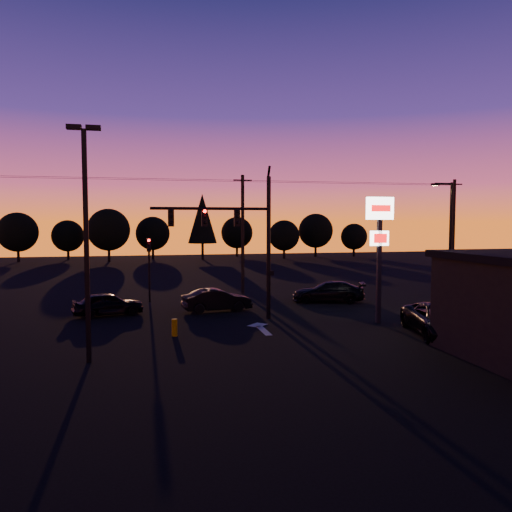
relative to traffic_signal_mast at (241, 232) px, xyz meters
The scene contains 24 objects.
ground 6.35m from the traffic_signal_mast, 88.59° to the right, with size 120.00×120.00×0.00m, color black.
lane_arrow 5.48m from the traffic_signal_mast, 75.57° to the right, with size 1.20×3.10×0.01m.
traffic_signal_mast is the anchor object (origin of this frame).
secondary_signal 9.19m from the traffic_signal_mast, 123.19° to the left, with size 0.30×0.31×4.35m.
parking_lot_light 10.19m from the traffic_signal_mast, 136.63° to the right, with size 1.25×0.30×9.14m.
pylon_sign 7.52m from the traffic_signal_mast, 19.36° to the right, with size 1.50×0.28×6.80m.
streetlight 14.10m from the traffic_signal_mast, ahead, with size 1.55×0.35×8.00m.
utility_pole_1 10.23m from the traffic_signal_mast, 78.16° to the left, with size 1.40×0.26×9.00m.
utility_pole_2 22.45m from the traffic_signal_mast, 26.47° to the left, with size 1.40×0.26×9.00m.
power_wires 10.85m from the traffic_signal_mast, 78.16° to the left, with size 36.00×1.22×0.07m.
bollard 6.76m from the traffic_signal_mast, 140.32° to the right, with size 0.28×0.28×0.83m, color #A38000.
tree_0 50.96m from the traffic_signal_mast, 115.46° to the left, with size 5.36×5.36×6.74m.
tree_1 51.54m from the traffic_signal_mast, 107.98° to the left, with size 4.54×4.54×5.71m.
tree_2 45.11m from the traffic_signal_mast, 102.68° to the left, with size 5.77×5.78×7.26m.
tree_3 48.18m from the traffic_signal_mast, 94.65° to the left, with size 4.95×4.95×6.22m.
tree_4 45.12m from the traffic_signal_mast, 86.06° to the left, with size 4.18×4.18×9.50m.
tree_5 50.84m from the traffic_signal_mast, 79.69° to the left, with size 4.95×4.95×6.22m.
tree_6 46.55m from the traffic_signal_mast, 71.06° to the left, with size 4.54×4.54×5.71m.
tree_7 51.53m from the traffic_signal_mast, 65.83° to the left, with size 5.36×5.36×6.74m.
tree_8 53.43m from the traffic_signal_mast, 59.50° to the left, with size 4.12×4.12×5.19m.
car_left 8.98m from the traffic_signal_mast, 157.81° to the left, with size 1.62×4.03×1.37m, color black.
car_mid 5.27m from the traffic_signal_mast, 107.07° to the left, with size 1.46×4.19×1.38m, color black.
car_right 9.51m from the traffic_signal_mast, 34.26° to the left, with size 1.98×4.87×1.41m, color black.
suv_parked 11.29m from the traffic_signal_mast, 34.59° to the right, with size 2.53×5.49×1.53m, color black.
Camera 1 is at (-5.36, -23.11, 5.49)m, focal length 35.00 mm.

